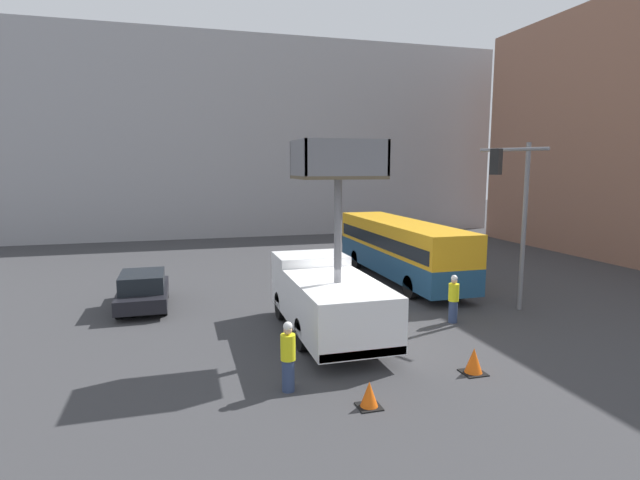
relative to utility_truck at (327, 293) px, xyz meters
name	(u,v)px	position (x,y,z in m)	size (l,w,h in m)	color
ground_plane	(349,336)	(0.71, -0.24, -1.47)	(120.00, 120.00, 0.00)	#38383A
building_backdrop_far	(239,140)	(0.71, 29.68, 6.51)	(44.00, 10.00, 15.96)	#9E9EA3
utility_truck	(327,293)	(0.00, 0.00, 0.00)	(2.57, 6.72, 6.43)	white
city_bus	(400,246)	(5.90, 7.01, 0.27)	(2.44, 10.99, 2.96)	navy
traffic_light_pole	(515,202)	(7.52, 0.47, 2.88)	(2.57, 2.32, 6.57)	slate
road_worker_near_truck	(288,357)	(-2.17, -3.78, -0.56)	(0.38, 0.38, 1.82)	navy
road_worker_directing	(453,299)	(4.83, 0.11, -0.59)	(0.38, 0.38, 1.77)	navy
traffic_cone_near_truck	(369,395)	(-0.51, -5.15, -1.17)	(0.56, 0.56, 0.64)	black
traffic_cone_mid_road	(474,361)	(2.98, -4.10, -1.13)	(0.63, 0.63, 0.72)	black
parked_car_curbside	(143,290)	(-6.18, 5.18, -0.73)	(1.89, 4.23, 1.47)	black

